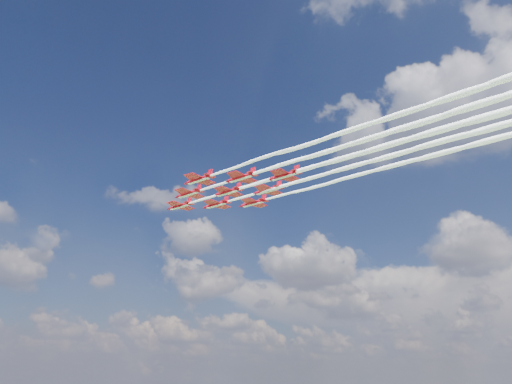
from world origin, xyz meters
TOP-DOWN VIEW (x-y plane):
  - jet_lead at (34.89, -4.19)m, footprint 105.32×9.75m
  - jet_row2_port at (45.15, -10.74)m, footprint 105.32×9.75m
  - jet_row2_starb at (45.44, 1.88)m, footprint 105.32×9.75m
  - jet_row3_port at (55.41, -17.28)m, footprint 105.32×9.75m
  - jet_row3_centre at (55.70, -4.67)m, footprint 105.32×9.75m
  - jet_row3_starb at (55.99, 7.94)m, footprint 105.32×9.75m
  - jet_row4_port at (65.96, -11.21)m, footprint 105.32×9.75m
  - jet_row4_starb at (66.25, 1.40)m, footprint 105.32×9.75m
  - jet_tail at (76.51, -5.15)m, footprint 105.32×9.75m

SIDE VIEW (x-z plane):
  - jet_lead at x=34.89m, z-range 81.06..83.90m
  - jet_row2_port at x=45.15m, z-range 81.06..83.90m
  - jet_row2_starb at x=45.44m, z-range 81.06..83.90m
  - jet_row3_port at x=55.41m, z-range 81.06..83.90m
  - jet_row3_centre at x=55.70m, z-range 81.06..83.90m
  - jet_row3_starb at x=55.99m, z-range 81.06..83.90m
  - jet_row4_port at x=65.96m, z-range 81.06..83.90m
  - jet_row4_starb at x=66.25m, z-range 81.06..83.90m
  - jet_tail at x=76.51m, z-range 81.06..83.90m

